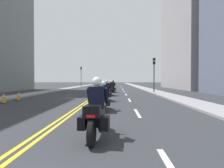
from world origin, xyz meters
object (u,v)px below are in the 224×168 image
motorcycle_3 (111,89)px  traffic_cone_2 (19,96)px  motorcycle_2 (107,92)px  motorcycle_0 (96,114)px  motorcycle_4 (113,88)px  motorcycle_5 (112,86)px  motorcycle_1 (103,99)px  traffic_cone_0 (4,98)px  traffic_light_near (154,69)px  traffic_light_far (81,73)px

motorcycle_3 → traffic_cone_2: bearing=-147.1°
motorcycle_2 → motorcycle_0: bearing=-85.8°
motorcycle_4 → motorcycle_5: size_ratio=1.04×
motorcycle_1 → motorcycle_4: (0.17, 14.93, 0.02)m
motorcycle_2 → motorcycle_4: size_ratio=1.02×
motorcycle_2 → traffic_cone_0: 7.22m
motorcycle_1 → motorcycle_5: 19.33m
traffic_cone_2 → motorcycle_3: bearing=35.7°
motorcycle_1 → traffic_light_near: traffic_light_near is taller
motorcycle_2 → traffic_light_near: bearing=62.0°
motorcycle_1 → traffic_light_far: (-8.28, 36.42, 2.81)m
motorcycle_0 → motorcycle_2: (-0.27, 9.29, -0.01)m
motorcycle_5 → traffic_light_near: bearing=-49.1°
motorcycle_5 → motorcycle_3: bearing=-92.0°
traffic_light_far → motorcycle_2: bearing=-75.6°
traffic_light_near → traffic_light_far: (-13.57, 22.67, 0.38)m
motorcycle_5 → traffic_light_far: bearing=112.1°
motorcycle_5 → traffic_cone_0: 17.73m
motorcycle_2 → motorcycle_3: (0.18, 5.21, -0.02)m
traffic_cone_0 → traffic_cone_2: bearing=84.9°
traffic_light_far → motorcycle_3: bearing=-72.6°
traffic_cone_0 → traffic_light_far: traffic_light_far is taller
motorcycle_0 → motorcycle_2: motorcycle_0 is taller
motorcycle_4 → traffic_light_near: traffic_light_near is taller
motorcycle_4 → motorcycle_1: bearing=-88.8°
traffic_cone_0 → motorcycle_1: bearing=-23.0°
motorcycle_2 → motorcycle_3: motorcycle_2 is taller
motorcycle_0 → motorcycle_2: size_ratio=0.97×
motorcycle_1 → traffic_light_far: 37.45m
motorcycle_2 → traffic_cone_2: 6.91m
traffic_cone_0 → traffic_light_far: bearing=91.9°
motorcycle_1 → motorcycle_2: motorcycle_2 is taller
motorcycle_0 → motorcycle_3: motorcycle_0 is taller
motorcycle_1 → traffic_light_far: bearing=103.9°
motorcycle_0 → motorcycle_5: 24.04m
motorcycle_0 → motorcycle_4: (0.00, 19.63, -0.03)m
traffic_cone_0 → traffic_light_near: 16.63m
motorcycle_4 → traffic_cone_0: bearing=-119.8°
motorcycle_0 → motorcycle_3: 14.49m
motorcycle_2 → motorcycle_4: (0.27, 10.35, -0.02)m
motorcycle_0 → motorcycle_4: size_ratio=0.98×
motorcycle_4 → traffic_light_far: traffic_light_far is taller
traffic_cone_2 → motorcycle_4: bearing=54.9°
motorcycle_3 → traffic_cone_0: bearing=-139.8°
traffic_cone_0 → traffic_cone_2: traffic_cone_0 is taller
traffic_cone_0 → traffic_light_far: 33.53m
motorcycle_0 → motorcycle_3: size_ratio=0.97×
motorcycle_5 → traffic_cone_0: (-7.00, -16.29, -0.27)m
motorcycle_1 → motorcycle_3: bearing=90.7°
motorcycle_2 → traffic_light_near: (5.39, 9.17, 2.39)m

